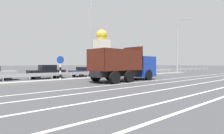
{
  "coord_description": "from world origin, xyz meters",
  "views": [
    {
      "loc": [
        -11.63,
        -13.37,
        1.64
      ],
      "look_at": [
        0.03,
        0.45,
        1.3
      ],
      "focal_mm": 28.0,
      "sensor_mm": 36.0,
      "label": 1
    }
  ],
  "objects_px": {
    "median_road_sign": "(60,68)",
    "parked_car_5": "(86,71)",
    "street_lamp_1": "(92,27)",
    "dump_truck": "(131,68)",
    "street_lamp_2": "(178,44)",
    "church_tower": "(102,50)",
    "parked_car_6": "(113,70)",
    "parked_car_4": "(47,72)"
  },
  "relations": [
    {
      "from": "median_road_sign",
      "to": "parked_car_5",
      "type": "height_order",
      "value": "median_road_sign"
    },
    {
      "from": "median_road_sign",
      "to": "street_lamp_1",
      "type": "distance_m",
      "value": 5.46
    },
    {
      "from": "dump_truck",
      "to": "street_lamp_1",
      "type": "distance_m",
      "value": 5.86
    },
    {
      "from": "street_lamp_2",
      "to": "church_tower",
      "type": "relative_size",
      "value": 0.73
    },
    {
      "from": "median_road_sign",
      "to": "church_tower",
      "type": "distance_m",
      "value": 34.02
    },
    {
      "from": "median_road_sign",
      "to": "street_lamp_1",
      "type": "xyz_separation_m",
      "value": [
        3.48,
        -0.16,
        4.2
      ]
    },
    {
      "from": "median_road_sign",
      "to": "parked_car_6",
      "type": "height_order",
      "value": "median_road_sign"
    },
    {
      "from": "parked_car_4",
      "to": "parked_car_5",
      "type": "distance_m",
      "value": 5.26
    },
    {
      "from": "street_lamp_2",
      "to": "church_tower",
      "type": "distance_m",
      "value": 24.98
    },
    {
      "from": "median_road_sign",
      "to": "parked_car_5",
      "type": "xyz_separation_m",
      "value": [
        5.42,
        4.32,
        -0.64
      ]
    },
    {
      "from": "street_lamp_2",
      "to": "median_road_sign",
      "type": "bearing_deg",
      "value": 179.08
    },
    {
      "from": "parked_car_4",
      "to": "parked_car_6",
      "type": "distance_m",
      "value": 10.35
    },
    {
      "from": "church_tower",
      "to": "parked_car_6",
      "type": "bearing_deg",
      "value": -122.61
    },
    {
      "from": "dump_truck",
      "to": "median_road_sign",
      "type": "xyz_separation_m",
      "value": [
        -5.85,
        3.45,
        0.04
      ]
    },
    {
      "from": "street_lamp_1",
      "to": "street_lamp_2",
      "type": "bearing_deg",
      "value": -0.58
    },
    {
      "from": "street_lamp_1",
      "to": "church_tower",
      "type": "height_order",
      "value": "church_tower"
    },
    {
      "from": "street_lamp_1",
      "to": "parked_car_4",
      "type": "height_order",
      "value": "street_lamp_1"
    },
    {
      "from": "street_lamp_2",
      "to": "parked_car_5",
      "type": "xyz_separation_m",
      "value": [
        -15.18,
        4.65,
        -4.34
      ]
    },
    {
      "from": "street_lamp_2",
      "to": "parked_car_5",
      "type": "bearing_deg",
      "value": 162.96
    },
    {
      "from": "dump_truck",
      "to": "church_tower",
      "type": "bearing_deg",
      "value": 144.77
    },
    {
      "from": "parked_car_4",
      "to": "parked_car_5",
      "type": "height_order",
      "value": "parked_car_4"
    },
    {
      "from": "street_lamp_1",
      "to": "church_tower",
      "type": "distance_m",
      "value": 31.58
    },
    {
      "from": "street_lamp_1",
      "to": "parked_car_4",
      "type": "distance_m",
      "value": 7.14
    },
    {
      "from": "parked_car_5",
      "to": "church_tower",
      "type": "distance_m",
      "value": 27.35
    },
    {
      "from": "median_road_sign",
      "to": "parked_car_6",
      "type": "distance_m",
      "value": 11.49
    },
    {
      "from": "parked_car_5",
      "to": "median_road_sign",
      "type": "bearing_deg",
      "value": -55.93
    },
    {
      "from": "parked_car_4",
      "to": "church_tower",
      "type": "distance_m",
      "value": 31.19
    },
    {
      "from": "street_lamp_1",
      "to": "parked_car_4",
      "type": "bearing_deg",
      "value": 128.32
    },
    {
      "from": "parked_car_4",
      "to": "parked_car_5",
      "type": "bearing_deg",
      "value": -85.38
    },
    {
      "from": "median_road_sign",
      "to": "parked_car_4",
      "type": "height_order",
      "value": "median_road_sign"
    },
    {
      "from": "parked_car_4",
      "to": "parked_car_6",
      "type": "bearing_deg",
      "value": -85.08
    },
    {
      "from": "dump_truck",
      "to": "parked_car_4",
      "type": "height_order",
      "value": "dump_truck"
    },
    {
      "from": "parked_car_6",
      "to": "street_lamp_2",
      "type": "bearing_deg",
      "value": 59.79
    },
    {
      "from": "street_lamp_2",
      "to": "parked_car_6",
      "type": "height_order",
      "value": "street_lamp_2"
    },
    {
      "from": "parked_car_5",
      "to": "parked_car_6",
      "type": "relative_size",
      "value": 1.05
    },
    {
      "from": "parked_car_6",
      "to": "median_road_sign",
      "type": "bearing_deg",
      "value": -70.06
    },
    {
      "from": "parked_car_4",
      "to": "parked_car_6",
      "type": "relative_size",
      "value": 0.93
    },
    {
      "from": "street_lamp_2",
      "to": "parked_car_5",
      "type": "height_order",
      "value": "street_lamp_2"
    },
    {
      "from": "street_lamp_1",
      "to": "parked_car_6",
      "type": "height_order",
      "value": "street_lamp_1"
    },
    {
      "from": "parked_car_4",
      "to": "church_tower",
      "type": "bearing_deg",
      "value": -46.85
    },
    {
      "from": "dump_truck",
      "to": "parked_car_5",
      "type": "bearing_deg",
      "value": 179.79
    },
    {
      "from": "parked_car_4",
      "to": "street_lamp_2",
      "type": "bearing_deg",
      "value": -100.55
    }
  ]
}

